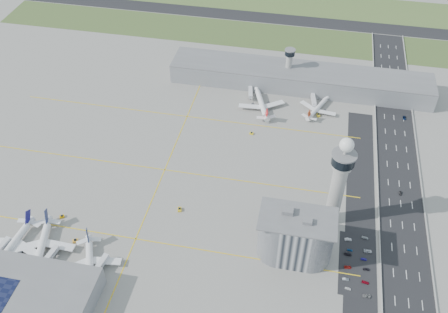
% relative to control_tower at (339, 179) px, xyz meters
% --- Properties ---
extents(ground, '(1000.00, 1000.00, 0.00)m').
position_rel_control_tower_xyz_m(ground, '(-72.00, -8.00, -35.04)').
color(ground, gray).
extents(grass_strip_0, '(480.00, 50.00, 0.08)m').
position_rel_control_tower_xyz_m(grass_strip_0, '(-92.00, 217.00, -35.00)').
color(grass_strip_0, '#43582A').
rests_on(grass_strip_0, ground).
extents(grass_strip_1, '(480.00, 60.00, 0.08)m').
position_rel_control_tower_xyz_m(grass_strip_1, '(-92.00, 292.00, -35.00)').
color(grass_strip_1, '#435E2C').
rests_on(grass_strip_1, ground).
extents(runway, '(480.00, 22.00, 0.10)m').
position_rel_control_tower_xyz_m(runway, '(-92.00, 254.00, -34.98)').
color(runway, black).
rests_on(runway, ground).
extents(highway, '(28.00, 500.00, 0.10)m').
position_rel_control_tower_xyz_m(highway, '(43.00, -8.00, -34.99)').
color(highway, black).
rests_on(highway, ground).
extents(barrier_left, '(0.60, 500.00, 1.20)m').
position_rel_control_tower_xyz_m(barrier_left, '(29.00, -8.00, -34.44)').
color(barrier_left, '#9E9E99').
rests_on(barrier_left, ground).
extents(barrier_right, '(0.60, 500.00, 1.20)m').
position_rel_control_tower_xyz_m(barrier_right, '(57.00, -8.00, -34.44)').
color(barrier_right, '#9E9E99').
rests_on(barrier_right, ground).
extents(landside_road, '(18.00, 260.00, 0.08)m').
position_rel_control_tower_xyz_m(landside_road, '(18.00, -18.00, -35.00)').
color(landside_road, black).
rests_on(landside_road, ground).
extents(parking_lot, '(20.00, 44.00, 0.10)m').
position_rel_control_tower_xyz_m(parking_lot, '(16.00, -30.00, -34.99)').
color(parking_lot, black).
rests_on(parking_lot, ground).
extents(taxiway_line_h_0, '(260.00, 0.60, 0.01)m').
position_rel_control_tower_xyz_m(taxiway_line_h_0, '(-112.00, -38.00, -35.04)').
color(taxiway_line_h_0, yellow).
rests_on(taxiway_line_h_0, ground).
extents(taxiway_line_h_1, '(260.00, 0.60, 0.01)m').
position_rel_control_tower_xyz_m(taxiway_line_h_1, '(-112.00, 22.00, -35.04)').
color(taxiway_line_h_1, yellow).
rests_on(taxiway_line_h_1, ground).
extents(taxiway_line_h_2, '(260.00, 0.60, 0.01)m').
position_rel_control_tower_xyz_m(taxiway_line_h_2, '(-112.00, 82.00, -35.04)').
color(taxiway_line_h_2, yellow).
rests_on(taxiway_line_h_2, ground).
extents(taxiway_line_v, '(0.60, 260.00, 0.01)m').
position_rel_control_tower_xyz_m(taxiway_line_v, '(-112.00, 22.00, -35.04)').
color(taxiway_line_v, yellow).
rests_on(taxiway_line_v, ground).
extents(control_tower, '(14.00, 14.00, 64.50)m').
position_rel_control_tower_xyz_m(control_tower, '(0.00, 0.00, 0.00)').
color(control_tower, '#ADAAA5').
rests_on(control_tower, ground).
extents(secondary_tower, '(8.60, 8.60, 31.90)m').
position_rel_control_tower_xyz_m(secondary_tower, '(-42.00, 142.00, -16.24)').
color(secondary_tower, '#ADAAA5').
rests_on(secondary_tower, ground).
extents(admin_building, '(42.00, 24.00, 33.50)m').
position_rel_control_tower_xyz_m(admin_building, '(-20.01, -30.00, -19.74)').
color(admin_building, '#B2B2B7').
rests_on(admin_building, ground).
extents(terminal_pier, '(210.00, 32.00, 15.80)m').
position_rel_control_tower_xyz_m(terminal_pier, '(-32.00, 140.00, -27.14)').
color(terminal_pier, gray).
rests_on(terminal_pier, ground).
extents(near_terminal, '(84.00, 42.00, 13.00)m').
position_rel_control_tower_xyz_m(near_terminal, '(-160.07, -90.02, -28.62)').
color(near_terminal, gray).
rests_on(near_terminal, ground).
extents(airplane_near_a, '(41.55, 47.52, 12.37)m').
position_rel_control_tower_xyz_m(airplane_near_a, '(-178.98, -60.28, -28.86)').
color(airplane_near_a, white).
rests_on(airplane_near_a, ground).
extents(airplane_near_b, '(48.25, 53.06, 12.57)m').
position_rel_control_tower_xyz_m(airplane_near_b, '(-161.45, -57.59, -28.76)').
color(airplane_near_b, white).
rests_on(airplane_near_b, ground).
extents(airplane_near_c, '(49.23, 52.37, 11.64)m').
position_rel_control_tower_xyz_m(airplane_near_c, '(-129.68, -63.27, -29.22)').
color(airplane_near_c, white).
rests_on(airplane_near_c, ground).
extents(airplane_far_a, '(48.82, 52.75, 12.05)m').
position_rel_control_tower_xyz_m(airplane_far_a, '(-58.17, 105.44, -29.02)').
color(airplane_far_a, white).
rests_on(airplane_far_a, ground).
extents(airplane_far_b, '(41.89, 44.71, 9.99)m').
position_rel_control_tower_xyz_m(airplane_far_b, '(-14.64, 109.47, -30.04)').
color(airplane_far_b, white).
rests_on(airplane_far_b, ground).
extents(jet_bridge_near_1, '(5.39, 14.31, 5.70)m').
position_rel_control_tower_xyz_m(jet_bridge_near_1, '(-155.00, -69.00, -32.19)').
color(jet_bridge_near_1, silver).
rests_on(jet_bridge_near_1, ground).
extents(jet_bridge_near_2, '(5.39, 14.31, 5.70)m').
position_rel_control_tower_xyz_m(jet_bridge_near_2, '(-125.00, -69.00, -32.19)').
color(jet_bridge_near_2, silver).
rests_on(jet_bridge_near_2, ground).
extents(jet_bridge_far_0, '(5.39, 14.31, 5.70)m').
position_rel_control_tower_xyz_m(jet_bridge_far_0, '(-70.00, 124.00, -32.19)').
color(jet_bridge_far_0, silver).
rests_on(jet_bridge_far_0, ground).
extents(jet_bridge_far_1, '(5.39, 14.31, 5.70)m').
position_rel_control_tower_xyz_m(jet_bridge_far_1, '(-20.00, 124.00, -32.19)').
color(jet_bridge_far_1, silver).
rests_on(jet_bridge_far_1, ground).
extents(tug_0, '(3.55, 3.50, 1.72)m').
position_rel_control_tower_xyz_m(tug_0, '(-166.54, -54.48, -34.18)').
color(tug_0, orange).
rests_on(tug_0, ground).
extents(tug_1, '(3.39, 3.17, 1.62)m').
position_rel_control_tower_xyz_m(tug_1, '(-161.79, -31.06, -34.23)').
color(tug_1, '#D39500').
rests_on(tug_1, ground).
extents(tug_2, '(4.00, 3.56, 1.93)m').
position_rel_control_tower_xyz_m(tug_2, '(-145.90, -47.01, -34.07)').
color(tug_2, gold).
rests_on(tug_2, ground).
extents(tug_3, '(3.01, 3.71, 1.87)m').
position_rel_control_tower_xyz_m(tug_3, '(-92.49, -11.15, -34.10)').
color(tug_3, yellow).
rests_on(tug_3, ground).
extents(tug_4, '(2.92, 2.14, 1.60)m').
position_rel_control_tower_xyz_m(tug_4, '(-60.43, 71.07, -34.24)').
color(tug_4, yellow).
rests_on(tug_4, ground).
extents(tug_5, '(2.82, 3.59, 1.86)m').
position_rel_control_tower_xyz_m(tug_5, '(-13.68, 102.45, -34.11)').
color(tug_5, gold).
rests_on(tug_5, ground).
extents(car_lot_0, '(3.42, 1.71, 1.12)m').
position_rel_control_tower_xyz_m(car_lot_0, '(11.40, -47.74, -34.48)').
color(car_lot_0, white).
rests_on(car_lot_0, ground).
extents(car_lot_1, '(3.70, 1.52, 1.19)m').
position_rel_control_tower_xyz_m(car_lot_1, '(10.08, -42.02, -34.44)').
color(car_lot_1, '#9EA9B0').
rests_on(car_lot_1, ground).
extents(car_lot_2, '(4.29, 2.52, 1.12)m').
position_rel_control_tower_xyz_m(car_lot_2, '(11.03, -33.74, -34.48)').
color(car_lot_2, red).
rests_on(car_lot_2, ground).
extents(car_lot_3, '(4.19, 1.81, 1.20)m').
position_rel_control_tower_xyz_m(car_lot_3, '(10.93, -24.80, -34.44)').
color(car_lot_3, black).
rests_on(car_lot_3, ground).
extents(car_lot_4, '(3.24, 1.40, 1.09)m').
position_rel_control_tower_xyz_m(car_lot_4, '(12.00, -21.55, -34.50)').
color(car_lot_4, navy).
rests_on(car_lot_4, ground).
extents(car_lot_5, '(4.14, 1.90, 1.31)m').
position_rel_control_tower_xyz_m(car_lot_5, '(10.84, -13.92, -34.38)').
color(car_lot_5, silver).
rests_on(car_lot_5, ground).
extents(car_lot_6, '(4.67, 2.50, 1.25)m').
position_rel_control_tower_xyz_m(car_lot_6, '(21.42, -50.36, -34.42)').
color(car_lot_6, gray).
rests_on(car_lot_6, ground).
extents(car_lot_7, '(4.16, 2.14, 1.15)m').
position_rel_control_tower_xyz_m(car_lot_7, '(20.62, -41.91, -34.46)').
color(car_lot_7, maroon).
rests_on(car_lot_7, ground).
extents(car_lot_8, '(3.56, 1.48, 1.20)m').
position_rel_control_tower_xyz_m(car_lot_8, '(21.23, -33.09, -34.44)').
color(car_lot_8, black).
rests_on(car_lot_8, ground).
extents(car_lot_9, '(3.40, 1.32, 1.10)m').
position_rel_control_tower_xyz_m(car_lot_9, '(19.84, -26.51, -34.49)').
color(car_lot_9, navy).
rests_on(car_lot_9, ground).
extents(car_lot_10, '(4.77, 2.27, 1.31)m').
position_rel_control_tower_xyz_m(car_lot_10, '(22.13, -20.34, -34.38)').
color(car_lot_10, silver).
rests_on(car_lot_10, ground).
extents(car_lot_11, '(4.17, 2.23, 1.15)m').
position_rel_control_tower_xyz_m(car_lot_11, '(20.72, -10.74, -34.47)').
color(car_lot_11, '#A2A7AB').
rests_on(car_lot_11, ground).
extents(car_hw_1, '(1.52, 3.68, 1.19)m').
position_rel_control_tower_xyz_m(car_hw_1, '(43.08, 30.82, -34.45)').
color(car_hw_1, black).
rests_on(car_hw_1, ground).
extents(car_hw_2, '(2.14, 4.59, 1.27)m').
position_rel_control_tower_xyz_m(car_hw_2, '(50.59, 112.45, -34.40)').
color(car_hw_2, '#0E1F48').
rests_on(car_hw_2, ground).
extents(car_hw_4, '(1.67, 3.86, 1.30)m').
position_rel_control_tower_xyz_m(car_hw_4, '(35.82, 173.77, -34.39)').
color(car_hw_4, slate).
rests_on(car_hw_4, ground).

